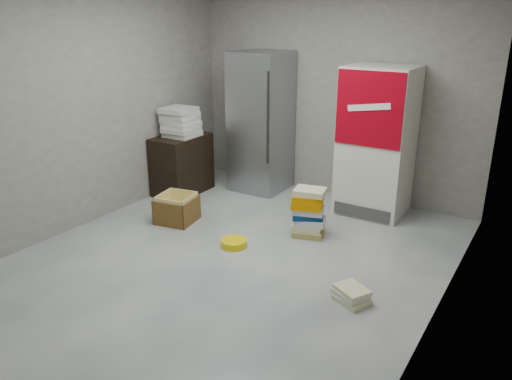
{
  "coord_description": "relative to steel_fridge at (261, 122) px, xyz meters",
  "views": [
    {
      "loc": [
        2.65,
        -3.63,
        2.39
      ],
      "look_at": [
        -0.08,
        0.7,
        0.55
      ],
      "focal_mm": 35.0,
      "sensor_mm": 36.0,
      "label": 1
    }
  ],
  "objects": [
    {
      "name": "ground",
      "position": [
        0.9,
        -2.13,
        -0.95
      ],
      "size": [
        5.0,
        5.0,
        0.0
      ],
      "primitive_type": "plane",
      "color": "beige",
      "rests_on": "ground"
    },
    {
      "name": "room_shell",
      "position": [
        0.9,
        -2.13,
        0.85
      ],
      "size": [
        4.04,
        5.04,
        2.82
      ],
      "color": "gray",
      "rests_on": "ground"
    },
    {
      "name": "steel_fridge",
      "position": [
        0.0,
        0.0,
        0.0
      ],
      "size": [
        0.7,
        0.72,
        1.9
      ],
      "color": "#9FA3A7",
      "rests_on": "ground"
    },
    {
      "name": "coke_cooler",
      "position": [
        1.65,
        -0.01,
        -0.05
      ],
      "size": [
        0.8,
        0.73,
        1.8
      ],
      "color": "silver",
      "rests_on": "ground"
    },
    {
      "name": "wood_shelf",
      "position": [
        -0.83,
        -0.73,
        -0.55
      ],
      "size": [
        0.5,
        0.8,
        0.8
      ],
      "primitive_type": "cube",
      "color": "black",
      "rests_on": "ground"
    },
    {
      "name": "supply_box_stack",
      "position": [
        -0.82,
        -0.73,
        0.04
      ],
      "size": [
        0.45,
        0.44,
        0.39
      ],
      "color": "silver",
      "rests_on": "wood_shelf"
    },
    {
      "name": "phonebook_stack_main",
      "position": [
        1.3,
        -1.09,
        -0.67
      ],
      "size": [
        0.44,
        0.4,
        0.56
      ],
      "rotation": [
        0.0,
        0.0,
        0.34
      ],
      "color": "#9A894A",
      "rests_on": "ground"
    },
    {
      "name": "phonebook_stack_side",
      "position": [
        2.24,
        -2.12,
        -0.89
      ],
      "size": [
        0.37,
        0.34,
        0.13
      ],
      "rotation": [
        0.0,
        0.0,
        -0.36
      ],
      "color": "beige",
      "rests_on": "ground"
    },
    {
      "name": "cardboard_box",
      "position": [
        -0.21,
        -1.58,
        -0.81
      ],
      "size": [
        0.49,
        0.49,
        0.34
      ],
      "rotation": [
        0.0,
        0.0,
        0.18
      ],
      "color": "yellow",
      "rests_on": "ground"
    },
    {
      "name": "bucket_lid",
      "position": [
        0.76,
        -1.77,
        -0.91
      ],
      "size": [
        0.29,
        0.29,
        0.08
      ],
      "primitive_type": "cylinder",
      "rotation": [
        0.0,
        0.0,
        0.01
      ],
      "color": "yellow",
      "rests_on": "ground"
    }
  ]
}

